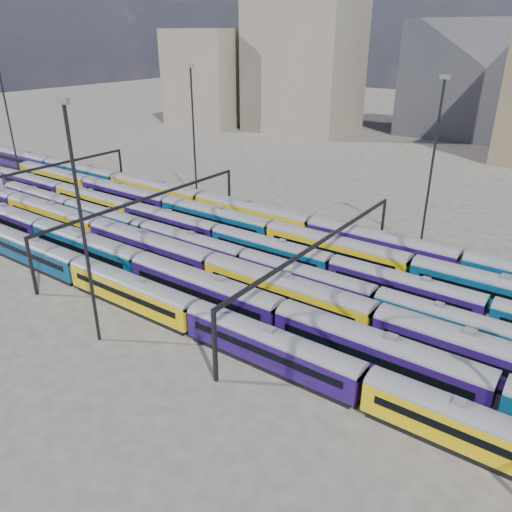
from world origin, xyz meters
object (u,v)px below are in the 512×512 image
Objects in this scene: rake_1 at (281,315)px; rake_2 at (211,266)px; mast_2 at (81,220)px; rake_0 at (271,344)px.

rake_2 reaches higher than rake_1.
rake_1 is 0.97× the size of rake_2.
rake_0 is at bearing 21.31° from mast_2.
mast_2 is (-1.80, -17.00, 11.01)m from rake_2.
mast_2 reaches higher than rake_2.
rake_2 is at bearing 160.46° from rake_1.
rake_0 is 5.41m from rake_1.
rake_2 reaches higher than rake_0.
rake_0 is at bearing -67.66° from rake_1.
mast_2 is (-17.95, -7.00, 11.36)m from rake_0.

